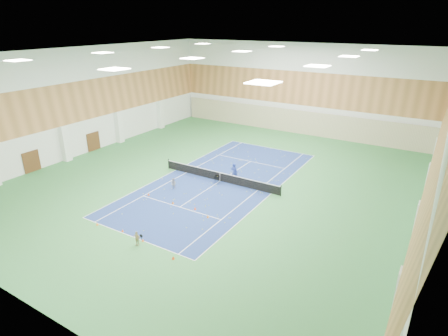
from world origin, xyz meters
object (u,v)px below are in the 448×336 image
object	(u,v)px
child_court	(174,184)
coach	(234,172)
tennis_net	(220,176)
ball_cart	(217,180)
child_apron	(137,238)

from	to	relation	value
child_court	coach	bearing A→B (deg)	35.39
tennis_net	ball_cart	world-z (taller)	tennis_net
tennis_net	child_court	xyz separation A→B (m)	(-2.67, -3.82, -0.01)
child_apron	coach	bearing A→B (deg)	82.88
child_court	ball_cart	bearing A→B (deg)	37.10
tennis_net	ball_cart	distance (m)	0.62
tennis_net	child_apron	xyz separation A→B (m)	(0.97, -12.47, -0.01)
child_court	child_apron	world-z (taller)	child_apron
child_apron	ball_cart	world-z (taller)	child_apron
coach	child_apron	size ratio (longest dim) A/B	1.82
coach	ball_cart	world-z (taller)	coach
coach	child_court	xyz separation A→B (m)	(-3.94, -4.42, -0.45)
tennis_net	child_apron	bearing A→B (deg)	-85.55
coach	tennis_net	bearing A→B (deg)	28.01
ball_cart	child_court	bearing A→B (deg)	-140.69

